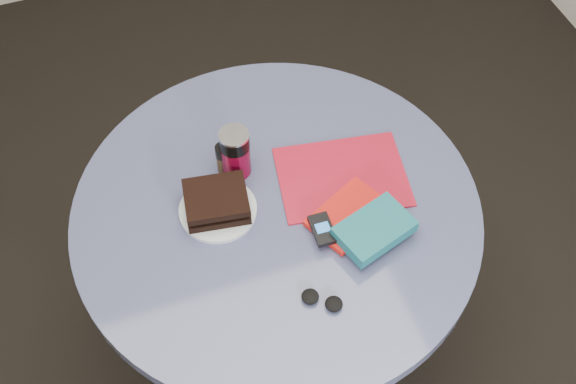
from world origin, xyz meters
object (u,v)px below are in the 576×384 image
object	(u,v)px
table	(277,243)
mp3_player	(323,229)
soda_can	(235,153)
novel	(374,229)
pepper_grinder	(224,158)
headphones	(322,300)
sandwich	(216,202)
magazine	(342,177)
plate	(218,210)
red_book	(349,215)

from	to	relation	value
table	mp3_player	distance (m)	0.24
soda_can	novel	xyz separation A→B (m)	(0.24, -0.30, -0.03)
pepper_grinder	novel	bearing A→B (deg)	-49.37
novel	headphones	bearing A→B (deg)	-163.78
pepper_grinder	sandwich	bearing A→B (deg)	-114.87
sandwich	headphones	distance (m)	0.35
pepper_grinder	novel	world-z (taller)	pepper_grinder
table	mp3_player	xyz separation A→B (m)	(0.08, -0.11, 0.19)
table	sandwich	size ratio (longest dim) A/B	6.01
magazine	pepper_grinder	bearing A→B (deg)	164.97
magazine	mp3_player	distance (m)	0.18
plate	mp3_player	distance (m)	0.26
red_book	magazine	bearing A→B (deg)	49.02
red_book	headphones	size ratio (longest dim) A/B	1.90
headphones	red_book	bearing A→B (deg)	52.92
plate	magazine	size ratio (longest dim) A/B	0.59
plate	table	bearing A→B (deg)	-14.80
table	novel	distance (m)	0.32
magazine	red_book	size ratio (longest dim) A/B	1.69
magazine	novel	xyz separation A→B (m)	(0.00, -0.19, 0.04)
sandwich	red_book	distance (m)	0.32
magazine	headphones	xyz separation A→B (m)	(-0.17, -0.31, 0.01)
soda_can	pepper_grinder	distance (m)	0.04
headphones	plate	bearing A→B (deg)	115.22
pepper_grinder	soda_can	bearing A→B (deg)	-23.39
plate	magazine	bearing A→B (deg)	-0.92
sandwich	red_book	xyz separation A→B (m)	(0.29, -0.13, -0.02)
table	red_book	bearing A→B (deg)	-30.13
novel	pepper_grinder	bearing A→B (deg)	113.11
soda_can	headphones	size ratio (longest dim) A/B	1.41
table	pepper_grinder	bearing A→B (deg)	118.70
pepper_grinder	mp3_player	world-z (taller)	pepper_grinder
pepper_grinder	headphones	world-z (taller)	pepper_grinder
mp3_player	sandwich	bearing A→B (deg)	144.30
sandwich	soda_can	bearing A→B (deg)	51.74
red_book	plate	bearing A→B (deg)	130.82
pepper_grinder	magazine	world-z (taller)	pepper_grinder
magazine	red_book	bearing A→B (deg)	-95.65
soda_can	magazine	world-z (taller)	soda_can
pepper_grinder	red_book	world-z (taller)	pepper_grinder
red_book	novel	distance (m)	0.08
red_book	mp3_player	bearing A→B (deg)	171.85
table	red_book	xyz separation A→B (m)	(0.15, -0.09, 0.18)
plate	magazine	world-z (taller)	plate
sandwich	soda_can	xyz separation A→B (m)	(0.08, 0.10, 0.03)
soda_can	novel	bearing A→B (deg)	-51.33
plate	sandwich	xyz separation A→B (m)	(-0.00, 0.00, 0.03)
magazine	headphones	world-z (taller)	headphones
sandwich	magazine	size ratio (longest dim) A/B	0.52
soda_can	novel	size ratio (longest dim) A/B	0.80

